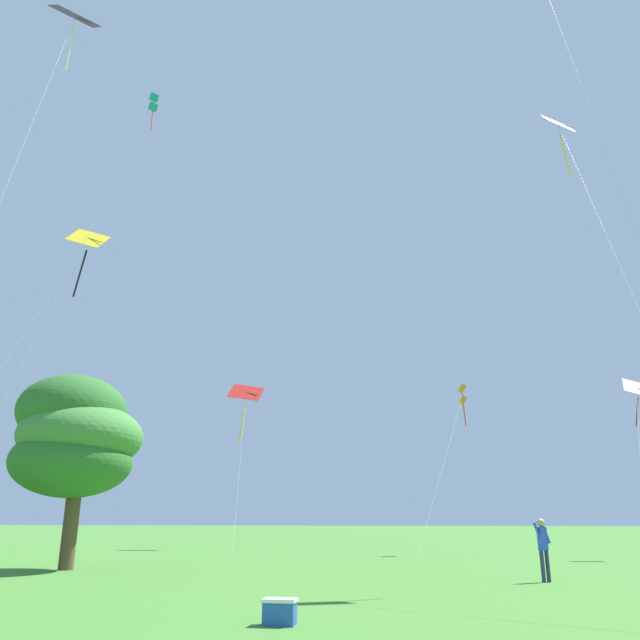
# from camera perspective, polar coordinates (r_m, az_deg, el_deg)

# --- Properties ---
(kite_teal_box) EXTENTS (3.28, 5.93, 20.47)m
(kite_teal_box) POSITION_cam_1_polar(r_m,az_deg,el_deg) (30.85, -15.29, 17.79)
(kite_teal_box) COLOR teal
(kite_teal_box) RESTS_ON ground_plane
(kite_red_high) EXTENTS (3.50, 9.67, 11.13)m
(kite_red_high) POSITION_cam_1_polar(r_m,az_deg,el_deg) (44.67, -6.87, -7.46)
(kite_red_high) COLOR red
(kite_red_high) RESTS_ON ground_plane
(kite_purple_streamer) EXTENTS (1.15, 10.92, 16.66)m
(kite_purple_streamer) POSITION_cam_1_polar(r_m,az_deg,el_deg) (25.54, 21.31, 15.01)
(kite_purple_streamer) COLOR purple
(kite_purple_streamer) RESTS_ON ground_plane
(kite_orange_box) EXTENTS (3.24, 9.13, 9.46)m
(kite_orange_box) POSITION_cam_1_polar(r_m,az_deg,el_deg) (38.13, 12.83, -6.78)
(kite_orange_box) COLOR orange
(kite_orange_box) RESTS_ON ground_plane
(kite_yellow_diamond) EXTENTS (3.34, 8.52, 17.23)m
(kite_yellow_diamond) POSITION_cam_1_polar(r_m,az_deg,el_deg) (36.20, -20.76, 5.71)
(kite_yellow_diamond) COLOR yellow
(kite_yellow_diamond) RESTS_ON ground_plane
(kite_black_large) EXTENTS (3.68, 10.34, 27.27)m
(kite_black_large) POSITION_cam_1_polar(r_m,az_deg,el_deg) (36.99, -21.69, 23.29)
(kite_black_large) COLOR black
(kite_black_large) RESTS_ON ground_plane
(kite_pink_low) EXTENTS (4.07, 8.90, 9.01)m
(kite_pink_low) POSITION_cam_1_polar(r_m,az_deg,el_deg) (36.75, 26.85, -6.22)
(kite_pink_low) COLOR pink
(kite_pink_low) RESTS_ON ground_plane
(person_foreground_watcher) EXTENTS (0.55, 0.37, 1.82)m
(person_foreground_watcher) POSITION_cam_1_polar(r_m,az_deg,el_deg) (21.27, 19.62, -18.61)
(person_foreground_watcher) COLOR #2D3351
(person_foreground_watcher) RESTS_ON ground_plane
(tree_left_oak) EXTENTS (5.00, 4.86, 7.36)m
(tree_left_oak) POSITION_cam_1_polar(r_m,az_deg,el_deg) (26.83, -21.38, -9.95)
(tree_left_oak) COLOR brown
(tree_left_oak) RESTS_ON ground_plane
(picnic_cooler) EXTENTS (0.60, 0.40, 0.44)m
(picnic_cooler) POSITION_cam_1_polar(r_m,az_deg,el_deg) (12.29, -3.68, -24.95)
(picnic_cooler) COLOR #2351B2
(picnic_cooler) RESTS_ON ground_plane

